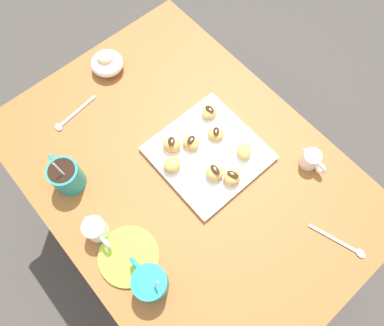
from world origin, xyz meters
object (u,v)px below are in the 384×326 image
Objects in this scene: coffee_mug_teal_right at (66,175)px; beignet_3 at (245,151)px; beignet_1 at (216,134)px; coffee_mug_teal_left at (150,282)px; cream_pitcher_white at (96,230)px; beignet_0 at (232,177)px; chocolate_sauce_pitcher at (311,159)px; dining_table at (185,184)px; pastry_plate_square at (208,153)px; beignet_5 at (215,172)px; ice_cream_bowl at (107,62)px; beignet_6 at (191,143)px; beignet_7 at (172,164)px; beignet_2 at (209,112)px; beignet_4 at (172,145)px; saucer_lime_left at (129,256)px.

beignet_3 is (-0.27, -0.43, -0.02)m from coffee_mug_teal_right.
beignet_1 is at bearing 14.78° from beignet_3.
coffee_mug_teal_left is 0.20m from cream_pitcher_white.
cream_pitcher_white is 2.07× the size of beignet_0.
chocolate_sauce_pitcher is (-0.41, -0.56, -0.02)m from coffee_mug_teal_right.
beignet_3 is at bearing -76.24° from coffee_mug_teal_left.
dining_table is 3.72× the size of pastry_plate_square.
beignet_0 is 0.14m from beignet_1.
pastry_plate_square is 5.80× the size of beignet_0.
beignet_0 is (-0.30, -0.35, -0.01)m from coffee_mug_teal_right.
beignet_5 reaches higher than beignet_1.
dining_table is 10.43× the size of ice_cream_bowl.
beignet_1 is 0.12m from beignet_5.
beignet_0 is at bearing 113.09° from beignet_3.
beignet_6 is at bearing 39.55° from beignet_3.
pastry_plate_square is 0.12m from beignet_7.
chocolate_sauce_pitcher reaches higher than beignet_1.
chocolate_sauce_pitcher is at bearing -117.22° from beignet_0.
ice_cream_bowl reaches higher than beignet_1.
beignet_1 is 0.08m from beignet_2.
beignet_1 is 0.91× the size of beignet_3.
ice_cream_bowl is 1.97× the size of beignet_7.
beignet_2 is (-0.35, -0.13, -0.00)m from ice_cream_bowl.
coffee_mug_teal_left is 0.36m from beignet_0.
beignet_1 is at bearing -109.07° from beignet_6.
chocolate_sauce_pitcher reaches higher than beignet_3.
beignet_4 reaches higher than beignet_2.
saucer_lime_left is at bearing 119.81° from beignet_4.
cream_pitcher_white is 0.47m from beignet_2.
beignet_0 is at bearing -176.62° from ice_cream_bowl.
beignet_0 is 0.92× the size of beignet_3.
dining_table is at bearing 52.45° from chocolate_sauce_pitcher.
beignet_4 is at bearing 44.03° from beignet_3.
beignet_4 reaches higher than pastry_plate_square.
beignet_1 is (-0.17, -0.41, -0.02)m from coffee_mug_teal_right.
beignet_0 is 0.95× the size of beignet_7.
cream_pitcher_white is 0.63m from chocolate_sauce_pitcher.
beignet_2 is at bearing -160.20° from ice_cream_bowl.
beignet_1 is (0.24, 0.15, 0.00)m from chocolate_sauce_pitcher.
chocolate_sauce_pitcher is 0.58m from saucer_lime_left.
coffee_mug_teal_left is 0.39m from beignet_4.
beignet_0 is (-0.02, -0.35, 0.03)m from saucer_lime_left.
beignet_5 is (-0.06, 0.04, 0.03)m from pastry_plate_square.
beignet_6 is at bearing 24.73° from pastry_plate_square.
pastry_plate_square is 0.11m from beignet_3.
dining_table is at bearing -92.49° from cream_pitcher_white.
beignet_5 reaches higher than dining_table.
chocolate_sauce_pitcher reaches higher than saucer_lime_left.
beignet_4 is at bearing 40.67° from pastry_plate_square.
beignet_2 is at bearing 20.60° from chocolate_sauce_pitcher.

